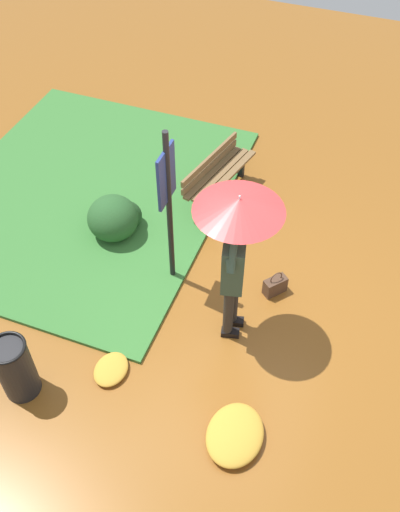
# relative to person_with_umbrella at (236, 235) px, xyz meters

# --- Properties ---
(ground_plane) EXTENTS (18.00, 18.00, 0.00)m
(ground_plane) POSITION_rel_person_with_umbrella_xyz_m (0.05, 0.02, -1.55)
(ground_plane) COLOR brown
(grass_verge) EXTENTS (4.80, 4.00, 0.05)m
(grass_verge) POSITION_rel_person_with_umbrella_xyz_m (1.46, 2.79, -1.53)
(grass_verge) COLOR #387533
(grass_verge) RESTS_ON ground_plane
(person_with_umbrella) EXTENTS (0.96, 0.96, 2.04)m
(person_with_umbrella) POSITION_rel_person_with_umbrella_xyz_m (0.00, 0.00, 0.00)
(person_with_umbrella) COLOR #2D2823
(person_with_umbrella) RESTS_ON ground_plane
(info_sign_post) EXTENTS (0.44, 0.07, 2.30)m
(info_sign_post) POSITION_rel_person_with_umbrella_xyz_m (0.45, 0.97, -0.11)
(info_sign_post) COLOR black
(info_sign_post) RESTS_ON ground_plane
(handbag) EXTENTS (0.32, 0.30, 0.37)m
(handbag) POSITION_rel_person_with_umbrella_xyz_m (0.66, -0.37, -1.42)
(handbag) COLOR #4C3323
(handbag) RESTS_ON ground_plane
(park_bench) EXTENTS (1.42, 0.68, 0.75)m
(park_bench) POSITION_rel_person_with_umbrella_xyz_m (2.13, 0.92, -1.15)
(park_bench) COLOR black
(park_bench) RESTS_ON ground_plane
(trash_bin) EXTENTS (0.42, 0.42, 0.83)m
(trash_bin) POSITION_rel_person_with_umbrella_xyz_m (-1.68, 1.90, -1.13)
(trash_bin) COLOR black
(trash_bin) RESTS_ON ground_plane
(shrub_cluster) EXTENTS (0.77, 0.70, 0.63)m
(shrub_cluster) POSITION_rel_person_with_umbrella_xyz_m (0.92, 2.00, -1.26)
(shrub_cluster) COLOR #285628
(shrub_cluster) RESTS_ON ground_plane
(leaf_pile_near_person) EXTENTS (0.47, 0.38, 0.10)m
(leaf_pile_near_person) POSITION_rel_person_with_umbrella_xyz_m (-1.15, 1.07, -1.50)
(leaf_pile_near_person) COLOR gold
(leaf_pile_near_person) RESTS_ON ground_plane
(leaf_pile_by_bench) EXTENTS (0.75, 0.60, 0.16)m
(leaf_pile_by_bench) POSITION_rel_person_with_umbrella_xyz_m (-1.41, -0.52, -1.47)
(leaf_pile_by_bench) COLOR gold
(leaf_pile_by_bench) RESTS_ON ground_plane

